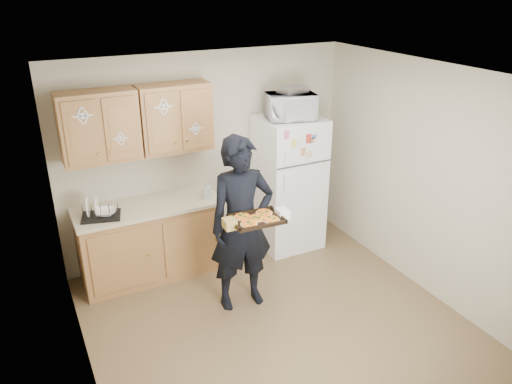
# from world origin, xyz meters

# --- Properties ---
(floor) EXTENTS (3.60, 3.60, 0.00)m
(floor) POSITION_xyz_m (0.00, 0.00, 0.00)
(floor) COLOR brown
(floor) RESTS_ON ground
(ceiling) EXTENTS (3.60, 3.60, 0.00)m
(ceiling) POSITION_xyz_m (0.00, 0.00, 2.50)
(ceiling) COLOR beige
(ceiling) RESTS_ON wall_back
(wall_back) EXTENTS (3.60, 0.04, 2.50)m
(wall_back) POSITION_xyz_m (0.00, 1.80, 1.25)
(wall_back) COLOR #B9B096
(wall_back) RESTS_ON floor
(wall_front) EXTENTS (3.60, 0.04, 2.50)m
(wall_front) POSITION_xyz_m (0.00, -1.80, 1.25)
(wall_front) COLOR #B9B096
(wall_front) RESTS_ON floor
(wall_left) EXTENTS (0.04, 3.60, 2.50)m
(wall_left) POSITION_xyz_m (-1.80, 0.00, 1.25)
(wall_left) COLOR #B9B096
(wall_left) RESTS_ON floor
(wall_right) EXTENTS (0.04, 3.60, 2.50)m
(wall_right) POSITION_xyz_m (1.80, 0.00, 1.25)
(wall_right) COLOR #B9B096
(wall_right) RESTS_ON floor
(refrigerator) EXTENTS (0.75, 0.70, 1.70)m
(refrigerator) POSITION_xyz_m (0.95, 1.43, 0.85)
(refrigerator) COLOR white
(refrigerator) RESTS_ON floor
(base_cabinet) EXTENTS (1.60, 0.60, 0.86)m
(base_cabinet) POSITION_xyz_m (-0.85, 1.48, 0.43)
(base_cabinet) COLOR olive
(base_cabinet) RESTS_ON floor
(countertop) EXTENTS (1.64, 0.64, 0.04)m
(countertop) POSITION_xyz_m (-0.85, 1.48, 0.88)
(countertop) COLOR beige
(countertop) RESTS_ON base_cabinet
(upper_cab_left) EXTENTS (0.80, 0.33, 0.75)m
(upper_cab_left) POSITION_xyz_m (-1.25, 1.61, 1.83)
(upper_cab_left) COLOR olive
(upper_cab_left) RESTS_ON wall_back
(upper_cab_right) EXTENTS (0.80, 0.33, 0.75)m
(upper_cab_right) POSITION_xyz_m (-0.43, 1.61, 1.83)
(upper_cab_right) COLOR olive
(upper_cab_right) RESTS_ON wall_back
(cereal_box) EXTENTS (0.20, 0.07, 0.32)m
(cereal_box) POSITION_xyz_m (1.47, 1.67, 0.16)
(cereal_box) COLOR #DDCB4E
(cereal_box) RESTS_ON floor
(person) EXTENTS (0.71, 0.49, 1.87)m
(person) POSITION_xyz_m (-0.14, 0.50, 0.94)
(person) COLOR black
(person) RESTS_ON floor
(baking_tray) EXTENTS (0.51, 0.39, 0.04)m
(baking_tray) POSITION_xyz_m (-0.12, 0.20, 1.12)
(baking_tray) COLOR black
(baking_tray) RESTS_ON person
(pizza_front_left) EXTENTS (0.16, 0.16, 0.02)m
(pizza_front_left) POSITION_xyz_m (-0.24, 0.13, 1.14)
(pizza_front_left) COLOR orange
(pizza_front_left) RESTS_ON baking_tray
(pizza_front_right) EXTENTS (0.16, 0.16, 0.02)m
(pizza_front_right) POSITION_xyz_m (-0.02, 0.11, 1.14)
(pizza_front_right) COLOR orange
(pizza_front_right) RESTS_ON baking_tray
(pizza_back_left) EXTENTS (0.16, 0.16, 0.02)m
(pizza_back_left) POSITION_xyz_m (-0.23, 0.29, 1.14)
(pizza_back_left) COLOR orange
(pizza_back_left) RESTS_ON baking_tray
(pizza_back_right) EXTENTS (0.16, 0.16, 0.02)m
(pizza_back_right) POSITION_xyz_m (-0.01, 0.28, 1.14)
(pizza_back_right) COLOR orange
(pizza_back_right) RESTS_ON baking_tray
(pizza_center) EXTENTS (0.16, 0.16, 0.02)m
(pizza_center) POSITION_xyz_m (-0.12, 0.20, 1.14)
(pizza_center) COLOR orange
(pizza_center) RESTS_ON baking_tray
(microwave) EXTENTS (0.62, 0.48, 0.31)m
(microwave) POSITION_xyz_m (0.92, 1.38, 1.85)
(microwave) COLOR white
(microwave) RESTS_ON refrigerator
(foil_pan) EXTENTS (0.36, 0.29, 0.07)m
(foil_pan) POSITION_xyz_m (0.96, 1.41, 2.04)
(foil_pan) COLOR #B7B8BF
(foil_pan) RESTS_ON microwave
(dish_rack) EXTENTS (0.46, 0.39, 0.16)m
(dish_rack) POSITION_xyz_m (-1.38, 1.40, 0.98)
(dish_rack) COLOR black
(dish_rack) RESTS_ON countertop
(bowl) EXTENTS (0.28, 0.28, 0.05)m
(bowl) POSITION_xyz_m (-1.33, 1.40, 0.95)
(bowl) COLOR white
(bowl) RESTS_ON dish_rack
(soap_bottle) EXTENTS (0.11, 0.11, 0.20)m
(soap_bottle) POSITION_xyz_m (-0.18, 1.36, 1.00)
(soap_bottle) COLOR white
(soap_bottle) RESTS_ON countertop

